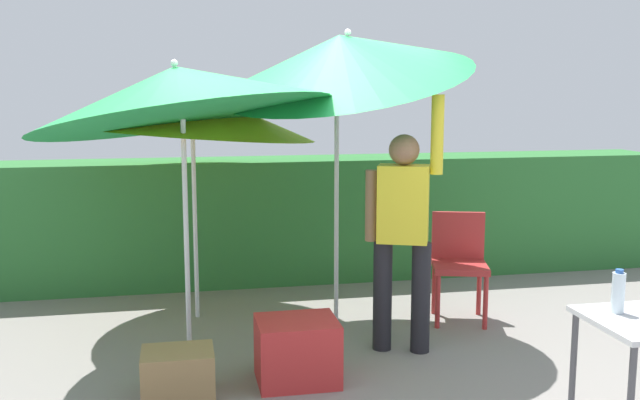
{
  "coord_description": "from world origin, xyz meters",
  "views": [
    {
      "loc": [
        -1.03,
        -4.87,
        1.92
      ],
      "look_at": [
        0.0,
        0.3,
        1.1
      ],
      "focal_mm": 40.32,
      "sensor_mm": 36.0,
      "label": 1
    }
  ],
  "objects_px": {
    "umbrella_yellow": "(342,58)",
    "person_vendor": "(403,226)",
    "umbrella_rainbow": "(179,93)",
    "umbrella_orange": "(192,111)",
    "crate_cardboard": "(178,373)",
    "bottle_water": "(618,292)",
    "cooler_box": "(297,351)",
    "chair_plastic": "(459,259)"
  },
  "relations": [
    {
      "from": "person_vendor",
      "to": "crate_cardboard",
      "type": "bearing_deg",
      "value": -163.25
    },
    {
      "from": "umbrella_rainbow",
      "to": "umbrella_orange",
      "type": "xyz_separation_m",
      "value": [
        0.1,
        0.94,
        -0.15
      ]
    },
    {
      "from": "umbrella_orange",
      "to": "person_vendor",
      "type": "bearing_deg",
      "value": -37.19
    },
    {
      "from": "umbrella_yellow",
      "to": "chair_plastic",
      "type": "relative_size",
      "value": 3.04
    },
    {
      "from": "chair_plastic",
      "to": "crate_cardboard",
      "type": "distance_m",
      "value": 2.59
    },
    {
      "from": "umbrella_yellow",
      "to": "cooler_box",
      "type": "distance_m",
      "value": 2.25
    },
    {
      "from": "bottle_water",
      "to": "umbrella_yellow",
      "type": "bearing_deg",
      "value": 115.7
    },
    {
      "from": "umbrella_yellow",
      "to": "chair_plastic",
      "type": "xyz_separation_m",
      "value": [
        1.01,
        0.02,
        -1.64
      ]
    },
    {
      "from": "umbrella_orange",
      "to": "bottle_water",
      "type": "distance_m",
      "value": 3.54
    },
    {
      "from": "umbrella_rainbow",
      "to": "chair_plastic",
      "type": "distance_m",
      "value": 2.68
    },
    {
      "from": "cooler_box",
      "to": "crate_cardboard",
      "type": "distance_m",
      "value": 0.78
    },
    {
      "from": "umbrella_orange",
      "to": "crate_cardboard",
      "type": "height_order",
      "value": "umbrella_orange"
    },
    {
      "from": "person_vendor",
      "to": "cooler_box",
      "type": "relative_size",
      "value": 3.56
    },
    {
      "from": "umbrella_yellow",
      "to": "person_vendor",
      "type": "distance_m",
      "value": 1.39
    },
    {
      "from": "umbrella_orange",
      "to": "cooler_box",
      "type": "relative_size",
      "value": 3.93
    },
    {
      "from": "umbrella_yellow",
      "to": "person_vendor",
      "type": "height_order",
      "value": "umbrella_yellow"
    },
    {
      "from": "umbrella_orange",
      "to": "bottle_water",
      "type": "relative_size",
      "value": 8.64
    },
    {
      "from": "cooler_box",
      "to": "crate_cardboard",
      "type": "relative_size",
      "value": 1.17
    },
    {
      "from": "umbrella_rainbow",
      "to": "umbrella_yellow",
      "type": "relative_size",
      "value": 0.86
    },
    {
      "from": "umbrella_rainbow",
      "to": "cooler_box",
      "type": "distance_m",
      "value": 1.92
    },
    {
      "from": "umbrella_orange",
      "to": "person_vendor",
      "type": "height_order",
      "value": "umbrella_orange"
    },
    {
      "from": "umbrella_orange",
      "to": "crate_cardboard",
      "type": "xyz_separation_m",
      "value": [
        -0.16,
        -1.6,
        -1.59
      ]
    },
    {
      "from": "cooler_box",
      "to": "umbrella_yellow",
      "type": "bearing_deg",
      "value": 62.35
    },
    {
      "from": "umbrella_rainbow",
      "to": "chair_plastic",
      "type": "bearing_deg",
      "value": 11.19
    },
    {
      "from": "cooler_box",
      "to": "umbrella_rainbow",
      "type": "bearing_deg",
      "value": 140.45
    },
    {
      "from": "umbrella_yellow",
      "to": "bottle_water",
      "type": "xyz_separation_m",
      "value": [
        1.03,
        -2.14,
        -1.31
      ]
    },
    {
      "from": "bottle_water",
      "to": "umbrella_rainbow",
      "type": "bearing_deg",
      "value": 142.97
    },
    {
      "from": "crate_cardboard",
      "to": "bottle_water",
      "type": "distance_m",
      "value": 2.65
    },
    {
      "from": "crate_cardboard",
      "to": "umbrella_orange",
      "type": "bearing_deg",
      "value": 84.19
    },
    {
      "from": "cooler_box",
      "to": "chair_plastic",
      "type": "bearing_deg",
      "value": 33.87
    },
    {
      "from": "umbrella_rainbow",
      "to": "crate_cardboard",
      "type": "relative_size",
      "value": 5.19
    },
    {
      "from": "umbrella_rainbow",
      "to": "bottle_water",
      "type": "xyz_separation_m",
      "value": [
        2.27,
        -1.72,
        -1.05
      ]
    },
    {
      "from": "umbrella_yellow",
      "to": "bottle_water",
      "type": "bearing_deg",
      "value": -64.3
    },
    {
      "from": "umbrella_yellow",
      "to": "crate_cardboard",
      "type": "xyz_separation_m",
      "value": [
        -1.3,
        -1.08,
        -2.01
      ]
    },
    {
      "from": "crate_cardboard",
      "to": "bottle_water",
      "type": "bearing_deg",
      "value": -24.33
    },
    {
      "from": "umbrella_orange",
      "to": "chair_plastic",
      "type": "bearing_deg",
      "value": -12.76
    },
    {
      "from": "umbrella_orange",
      "to": "bottle_water",
      "type": "height_order",
      "value": "umbrella_orange"
    },
    {
      "from": "umbrella_yellow",
      "to": "chair_plastic",
      "type": "bearing_deg",
      "value": 1.36
    },
    {
      "from": "umbrella_orange",
      "to": "cooler_box",
      "type": "bearing_deg",
      "value": -68.17
    },
    {
      "from": "umbrella_rainbow",
      "to": "cooler_box",
      "type": "bearing_deg",
      "value": -39.55
    },
    {
      "from": "umbrella_orange",
      "to": "crate_cardboard",
      "type": "distance_m",
      "value": 2.26
    },
    {
      "from": "person_vendor",
      "to": "cooler_box",
      "type": "bearing_deg",
      "value": -153.81
    }
  ]
}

